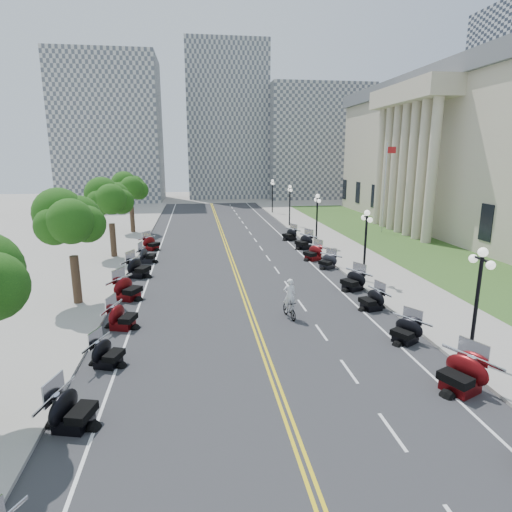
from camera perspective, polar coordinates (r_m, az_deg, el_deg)
name	(u,v)px	position (r m, az deg, el deg)	size (l,w,h in m)	color
ground	(249,308)	(25.17, -0.99, -6.96)	(160.00, 160.00, 0.00)	gray
road	(233,265)	(34.67, -3.04, -1.23)	(16.00, 90.00, 0.01)	#333335
centerline_yellow_a	(232,265)	(34.65, -3.23, -1.23)	(0.12, 90.00, 0.00)	yellow
centerline_yellow_b	(235,265)	(34.67, -2.84, -1.21)	(0.12, 90.00, 0.00)	yellow
edge_line_north	(310,262)	(35.77, 7.23, -0.85)	(0.12, 90.00, 0.00)	white
edge_line_south	(153,268)	(34.72, -13.62, -1.56)	(0.12, 90.00, 0.00)	white
lane_dash_3	(392,431)	(15.63, 17.70, -21.39)	(0.12, 2.00, 0.00)	white
lane_dash_4	(349,371)	(18.75, 12.30, -14.77)	(0.12, 2.00, 0.00)	white
lane_dash_5	(321,332)	(22.15, 8.70, -10.03)	(0.12, 2.00, 0.00)	white
lane_dash_6	(302,305)	(25.73, 6.15, -6.55)	(0.12, 2.00, 0.00)	white
lane_dash_7	(288,285)	(29.42, 4.25, -3.93)	(0.12, 2.00, 0.00)	white
lane_dash_8	(277,270)	(33.18, 2.79, -1.89)	(0.12, 2.00, 0.00)	white
lane_dash_9	(268,258)	(36.99, 1.63, -0.27)	(0.12, 2.00, 0.00)	white
lane_dash_10	(261,248)	(40.83, 0.69, 1.05)	(0.12, 2.00, 0.00)	white
lane_dash_11	(255,240)	(44.71, -0.09, 2.14)	(0.12, 2.00, 0.00)	white
lane_dash_12	(250,233)	(48.60, -0.75, 3.06)	(0.12, 2.00, 0.00)	white
lane_dash_13	(246,227)	(52.51, -1.31, 3.84)	(0.12, 2.00, 0.00)	white
lane_dash_14	(243,222)	(56.43, -1.79, 4.51)	(0.12, 2.00, 0.00)	white
lane_dash_15	(240,218)	(60.36, -2.21, 5.09)	(0.12, 2.00, 0.00)	white
lane_dash_16	(237,214)	(64.30, -2.58, 5.60)	(0.12, 2.00, 0.00)	white
lane_dash_17	(234,211)	(68.25, -2.91, 6.05)	(0.12, 2.00, 0.00)	white
lane_dash_18	(232,208)	(72.21, -3.20, 6.46)	(0.12, 2.00, 0.00)	white
lane_dash_19	(230,205)	(76.16, -3.46, 6.82)	(0.12, 2.00, 0.00)	white
sidewalk_north	(357,260)	(37.03, 13.37, -0.51)	(5.00, 90.00, 0.15)	#9E9991
sidewalk_south	(99,269)	(35.36, -20.25, -1.65)	(5.00, 90.00, 0.15)	#9E9991
lawn	(393,240)	(46.98, 17.82, 2.09)	(9.00, 60.00, 0.10)	#356023
civic_building	(504,153)	(57.27, 30.16, 11.81)	(26.00, 51.00, 17.80)	#BCAD8E
distant_block_a	(111,131)	(86.84, -18.80, 15.55)	(18.00, 14.00, 26.00)	gray
distant_block_b	(227,123)	(91.88, -3.94, 17.30)	(16.00, 12.00, 30.00)	gray
distant_block_c	(315,143)	(91.88, 7.90, 14.71)	(20.00, 14.00, 22.00)	gray
street_lamp_1	(476,306)	(20.19, 27.29, -5.93)	(0.50, 1.20, 4.90)	black
street_lamp_2	(365,246)	(30.36, 14.35, 1.28)	(0.50, 1.20, 4.90)	black
street_lamp_3	(317,220)	(41.51, 8.11, 4.76)	(0.50, 1.20, 4.90)	black
street_lamp_4	(290,206)	(53.04, 4.52, 6.72)	(0.50, 1.20, 4.90)	black
street_lamp_5	(272,196)	(64.74, 2.20, 7.97)	(0.50, 1.20, 4.90)	black
flagpole	(385,189)	(50.13, 16.77, 8.57)	(1.10, 0.20, 10.00)	silver
tree_2	(71,226)	(26.69, -23.48, 3.65)	(4.80, 4.80, 9.20)	#235619
tree_3	(110,203)	(38.29, -18.87, 6.70)	(4.80, 4.80, 9.20)	#235619
tree_4	(130,191)	(50.08, -16.39, 8.30)	(4.80, 4.80, 9.20)	#235619
motorcycle_n_3	(462,372)	(18.38, 25.72, -13.82)	(2.20, 2.20, 1.54)	#590A0C
motorcycle_n_4	(406,330)	(21.82, 19.33, -9.25)	(1.83, 1.83, 1.28)	black
motorcycle_n_5	(372,299)	(25.66, 15.17, -5.50)	(1.86, 1.86, 1.30)	black
motorcycle_n_6	(353,280)	(28.93, 12.79, -3.09)	(2.03, 2.03, 1.42)	black
motorcycle_n_7	(327,261)	(34.00, 9.50, -0.61)	(1.78, 1.78, 1.25)	black
motorcycle_n_8	(313,252)	(36.50, 7.59, 0.55)	(2.01, 2.01, 1.40)	#590A0C
motorcycle_n_9	(304,241)	(40.71, 6.40, 1.99)	(2.14, 2.14, 1.50)	black
motorcycle_n_10	(290,234)	(44.75, 4.50, 2.97)	(1.92, 1.92, 1.34)	black
motorcycle_s_3	(72,408)	(15.97, -23.30, -18.12)	(2.01, 2.01, 1.41)	black
motorcycle_s_4	(108,352)	(19.55, -19.19, -11.98)	(1.80, 1.80, 1.26)	black
motorcycle_s_5	(122,315)	(23.23, -17.41, -7.56)	(1.99, 1.99, 1.39)	#590A0C
motorcycle_s_6	(128,287)	(27.57, -16.74, -4.03)	(2.19, 2.19, 1.54)	#590A0C
motorcycle_s_7	(138,267)	(32.28, -15.40, -1.39)	(2.22, 2.22, 1.55)	black
motorcycle_s_8	(147,254)	(36.43, -14.30, 0.20)	(1.97, 1.97, 1.38)	black
motorcycle_s_9	(151,243)	(41.20, -13.77, 1.75)	(1.99, 1.99, 1.40)	#590A0C
bicycle	(289,309)	(23.62, 4.46, -7.10)	(0.47, 1.68, 1.01)	#A51414
cyclist_rider	(290,284)	(23.15, 4.53, -3.73)	(0.69, 0.45, 1.90)	silver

